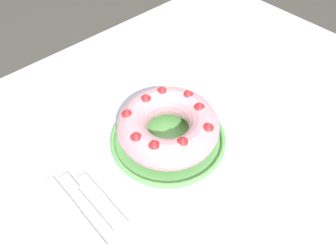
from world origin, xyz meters
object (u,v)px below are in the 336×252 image
Objects in this scene: serving_dish at (168,138)px; fork at (82,199)px; cake_knife at (106,203)px; serving_knife at (79,216)px; bundt_cake at (168,126)px.

fork is (-0.25, 0.01, -0.01)m from serving_dish.
fork is at bearing 121.44° from cake_knife.
fork is 0.88× the size of serving_knife.
serving_knife is at bearing -175.00° from bundt_cake.
serving_dish reaches higher than serving_knife.
bundt_cake is 0.29m from serving_knife.
serving_dish is at bearing 1.96° from fork.
bundt_cake is at bearing 3.81° from serving_knife.
serving_knife and cake_knife have the same top height.
serving_dish is 0.28m from serving_knife.
serving_knife is 0.06m from cake_knife.
fork is at bearing 45.43° from serving_knife.
serving_knife is (-0.28, -0.02, -0.06)m from bundt_cake.
bundt_cake is at bearing 128.67° from serving_dish.
cake_knife is (-0.22, -0.04, -0.01)m from serving_dish.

